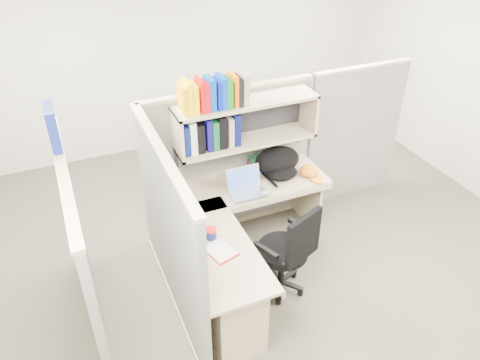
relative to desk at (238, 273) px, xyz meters
name	(u,v)px	position (x,y,z in m)	size (l,w,h in m)	color
ground	(264,275)	(0.41, 0.29, -0.44)	(6.00, 6.00, 0.00)	#343128
room_shell	(270,129)	(0.41, 0.29, 1.18)	(6.00, 6.00, 6.00)	beige
cubicle	(211,184)	(0.04, 0.74, 0.47)	(3.79, 1.84, 1.95)	slate
desk	(238,273)	(0.00, 0.00, 0.00)	(1.74, 1.75, 0.73)	tan
laptop	(248,184)	(0.39, 0.67, 0.41)	(0.34, 0.34, 0.25)	silver
backpack	(280,163)	(0.83, 0.86, 0.43)	(0.48, 0.37, 0.28)	black
orange_cap	(309,171)	(1.11, 0.74, 0.34)	(0.19, 0.22, 0.11)	orange
snack_canister	(211,233)	(-0.16, 0.21, 0.34)	(0.10, 0.10, 0.10)	navy
tissue_box	(198,266)	(-0.40, -0.16, 0.38)	(0.11, 0.11, 0.18)	#9A7C57
mouse	(266,192)	(0.55, 0.62, 0.31)	(0.09, 0.06, 0.03)	#8697BE
paper_cup	(235,174)	(0.39, 0.98, 0.35)	(0.08, 0.08, 0.11)	silver
book_stack	(257,164)	(0.67, 1.06, 0.35)	(0.19, 0.25, 0.12)	gray
loose_paper	(220,250)	(-0.15, 0.03, 0.29)	(0.19, 0.26, 0.00)	white
task_chair	(285,263)	(0.49, 0.03, -0.09)	(0.57, 0.53, 0.99)	black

